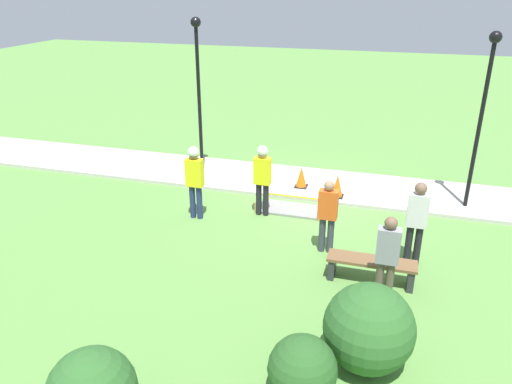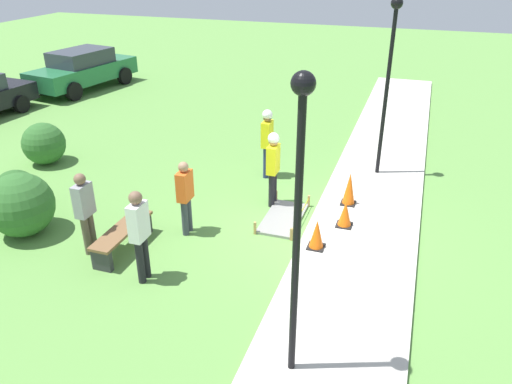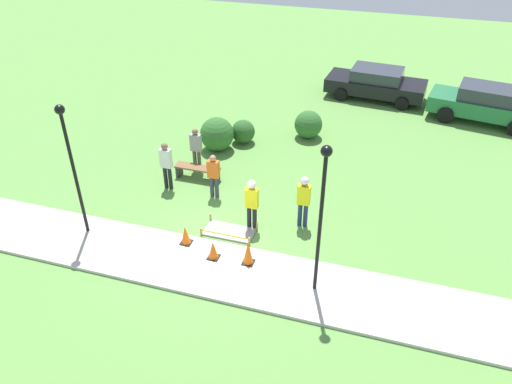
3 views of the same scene
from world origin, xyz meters
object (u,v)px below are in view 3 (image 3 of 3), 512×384
(worker_assistant, at_px, (304,197))
(parked_car_black, at_px, (376,83))
(traffic_cone_sidewalk_edge, at_px, (248,252))
(bystander_in_gray_shirt, at_px, (166,163))
(worker_supervisor, at_px, (252,200))
(lamppost_near, at_px, (322,203))
(park_bench, at_px, (198,170))
(traffic_cone_far_patch, at_px, (213,250))
(parked_car_green, at_px, (485,103))
(bystander_in_white_shirt, at_px, (196,147))
(traffic_cone_near_patch, at_px, (186,235))
(bystander_in_orange_shirt, at_px, (214,174))
(lamppost_far, at_px, (70,154))

(worker_assistant, height_order, parked_car_black, worker_assistant)
(traffic_cone_sidewalk_edge, height_order, bystander_in_gray_shirt, bystander_in_gray_shirt)
(worker_supervisor, relative_size, worker_assistant, 0.98)
(worker_supervisor, height_order, worker_assistant, worker_assistant)
(traffic_cone_sidewalk_edge, distance_m, lamppost_near, 3.20)
(traffic_cone_sidewalk_edge, relative_size, worker_supervisor, 0.44)
(park_bench, relative_size, bystander_in_gray_shirt, 0.93)
(traffic_cone_far_patch, distance_m, parked_car_green, 14.81)
(bystander_in_white_shirt, relative_size, parked_car_black, 0.35)
(worker_assistant, bearing_deg, bystander_in_white_shirt, 153.74)
(traffic_cone_near_patch, height_order, traffic_cone_sidewalk_edge, traffic_cone_sidewalk_edge)
(park_bench, xyz_separation_m, bystander_in_gray_shirt, (-0.75, -0.90, 0.69))
(parked_car_green, bearing_deg, bystander_in_white_shirt, -134.10)
(traffic_cone_sidewalk_edge, bearing_deg, parked_car_black, 80.86)
(traffic_cone_far_patch, distance_m, bystander_in_orange_shirt, 3.41)
(worker_supervisor, height_order, parked_car_black, worker_supervisor)
(bystander_in_gray_shirt, xyz_separation_m, parked_car_black, (6.17, 10.49, -0.26))
(bystander_in_gray_shirt, bearing_deg, traffic_cone_near_patch, -55.59)
(traffic_cone_far_patch, bearing_deg, bystander_in_gray_shirt, 132.87)
(parked_car_green, bearing_deg, bystander_in_gray_shirt, -130.45)
(worker_supervisor, distance_m, parked_car_black, 12.15)
(traffic_cone_near_patch, xyz_separation_m, parked_car_green, (9.15, 11.99, 0.44))
(bystander_in_orange_shirt, xyz_separation_m, parked_car_black, (4.40, 10.51, -0.15))
(worker_assistant, distance_m, parked_car_green, 11.64)
(lamppost_far, height_order, parked_car_black, lamppost_far)
(lamppost_far, bearing_deg, parked_car_green, 44.94)
(traffic_cone_far_patch, bearing_deg, lamppost_far, 179.39)
(lamppost_near, bearing_deg, park_bench, 139.92)
(bystander_in_orange_shirt, distance_m, lamppost_near, 5.86)
(worker_assistant, height_order, bystander_in_gray_shirt, worker_assistant)
(worker_assistant, relative_size, parked_car_black, 0.38)
(traffic_cone_near_patch, height_order, lamppost_far, lamppost_far)
(worker_assistant, xyz_separation_m, bystander_in_orange_shirt, (-3.29, 0.74, -0.18))
(worker_supervisor, bearing_deg, park_bench, 140.95)
(traffic_cone_far_patch, distance_m, lamppost_far, 4.91)
(bystander_in_gray_shirt, xyz_separation_m, lamppost_near, (6.02, -3.53, 1.89))
(traffic_cone_sidewalk_edge, distance_m, bystander_in_gray_shirt, 5.07)
(worker_assistant, distance_m, parked_car_black, 11.31)
(traffic_cone_sidewalk_edge, bearing_deg, worker_supervisor, 104.01)
(traffic_cone_far_patch, relative_size, traffic_cone_sidewalk_edge, 0.74)
(traffic_cone_near_patch, xyz_separation_m, park_bench, (-1.16, 3.69, -0.06))
(park_bench, relative_size, parked_car_black, 0.35)
(bystander_in_gray_shirt, height_order, parked_car_green, bystander_in_gray_shirt)
(worker_assistant, relative_size, bystander_in_orange_shirt, 1.12)
(park_bench, height_order, worker_assistant, worker_assistant)
(park_bench, distance_m, bystander_in_white_shirt, 0.90)
(lamppost_far, bearing_deg, park_bench, 63.04)
(bystander_in_white_shirt, distance_m, lamppost_near, 7.72)
(worker_assistant, distance_m, bystander_in_white_shirt, 5.09)
(park_bench, bearing_deg, bystander_in_gray_shirt, -129.82)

